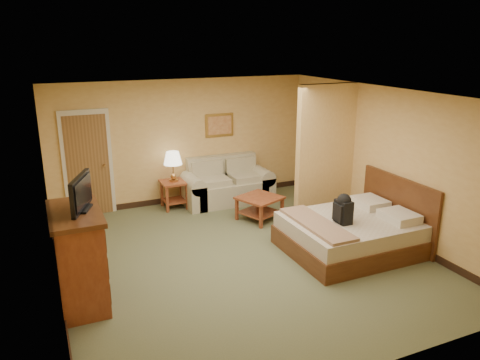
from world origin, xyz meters
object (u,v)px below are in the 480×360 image
dresser (79,257)px  bed (354,232)px  loveseat (227,188)px  coffee_table (260,203)px

dresser → bed: bearing=-1.9°
loveseat → coffee_table: 1.25m
loveseat → dresser: (-3.29, -2.95, 0.34)m
loveseat → bed: (1.00, -3.09, 0.00)m
bed → loveseat: bearing=107.9°
coffee_table → bed: bed is taller
coffee_table → dresser: bearing=-153.7°
loveseat → dresser: size_ratio=1.46×
loveseat → coffee_table: size_ratio=2.00×
loveseat → coffee_table: (0.17, -1.24, 0.02)m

